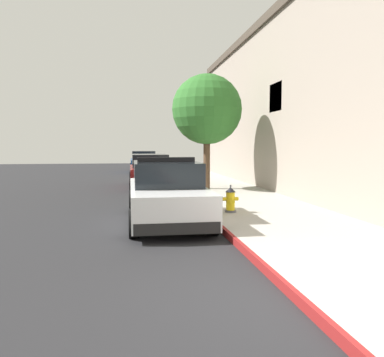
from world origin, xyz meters
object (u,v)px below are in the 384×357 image
Objects in this scene: parked_car_silver_ahead at (150,171)px; street_tree at (207,110)px; police_cruiser at (166,193)px; fire_hydrant at (230,200)px; parked_car_dark_far at (143,162)px.

street_tree reaches higher than parked_car_silver_ahead.
police_cruiser reaches higher than parked_car_silver_ahead.
parked_car_silver_ahead is at bearing 89.97° from police_cruiser.
fire_hydrant is 6.74m from street_tree.
parked_car_dark_far is 13.64m from street_tree.
street_tree is (2.23, -13.18, 2.74)m from parked_car_dark_far.
parked_car_silver_ahead is 10.68m from parked_car_dark_far.
street_tree is at bearing -47.57° from parked_car_silver_ahead.
parked_car_silver_ahead is 8.72m from fire_hydrant.
fire_hydrant is at bearing -94.68° from street_tree.
police_cruiser is at bearing -90.03° from parked_car_silver_ahead.
parked_car_silver_ahead reaches higher than fire_hydrant.
police_cruiser is 19.54m from parked_car_dark_far.
fire_hydrant is 0.16× the size of street_tree.
police_cruiser is 8.86m from parked_car_silver_ahead.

